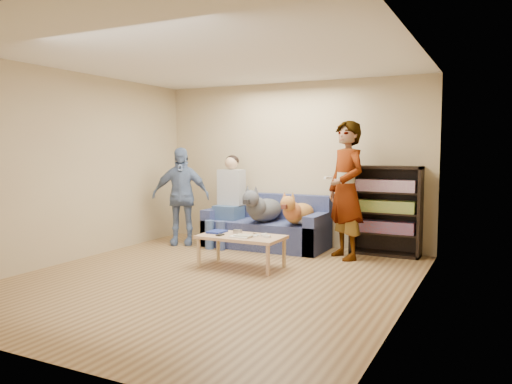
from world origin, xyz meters
The scene contains 27 objects.
ground centered at (0.00, 0.00, 0.00)m, with size 5.00×5.00×0.00m, color brown.
ceiling centered at (0.00, 0.00, 2.60)m, with size 5.00×5.00×0.00m, color white.
wall_back centered at (0.00, 2.50, 1.30)m, with size 4.50×4.50×0.00m, color tan.
wall_front centered at (0.00, -2.50, 1.30)m, with size 4.50×4.50×0.00m, color tan.
wall_left centered at (-2.25, 0.00, 1.30)m, with size 5.00×5.00×0.00m, color tan.
wall_right centered at (2.25, 0.00, 1.30)m, with size 5.00×5.00×0.00m, color tan.
blanket centered at (0.41, 1.92, 0.51)m, with size 0.45×0.38×0.16m, color #AFAFB4.
person_standing_right centered at (1.09, 1.83, 0.97)m, with size 0.71×0.46×1.94m, color gray.
person_standing_left centered at (-1.59, 1.66, 0.78)m, with size 0.92×0.38×1.57m, color #7793BF.
held_controller centered at (0.89, 1.63, 1.15)m, with size 0.04×0.13×0.03m, color white.
notebook_blue centered at (-0.37, 0.76, 0.43)m, with size 0.20×0.26×0.03m, color navy.
papers centered at (0.08, 0.61, 0.43)m, with size 0.26×0.20×0.01m, color white.
magazine centered at (0.11, 0.63, 0.44)m, with size 0.22×0.17×0.01m, color #AAA088.
camera_silver centered at (-0.09, 0.83, 0.45)m, with size 0.11×0.06×0.05m, color #A9AAAE.
controller_a centered at (0.31, 0.81, 0.43)m, with size 0.04×0.13×0.03m, color silver.
controller_b centered at (0.39, 0.73, 0.43)m, with size 0.09×0.06×0.03m, color white.
headphone_cup_a centered at (0.23, 0.69, 0.43)m, with size 0.07×0.07×0.02m, color white.
headphone_cup_b centered at (0.23, 0.77, 0.43)m, with size 0.07×0.07×0.02m, color silver.
pen_orange centered at (0.01, 0.55, 0.42)m, with size 0.01×0.01×0.14m, color #C0571B.
pen_black centered at (0.15, 0.89, 0.42)m, with size 0.01×0.01×0.14m, color black.
wallet centered at (-0.22, 0.59, 0.43)m, with size 0.07×0.12×0.01m, color black.
sofa centered at (-0.25, 2.10, 0.28)m, with size 1.90×0.85×0.82m.
person_seated centered at (-0.88, 1.97, 0.77)m, with size 0.40×0.73×1.47m.
dog_gray centered at (-0.23, 1.89, 0.63)m, with size 0.41×1.25×0.59m.
dog_tan centered at (0.34, 1.89, 0.61)m, with size 0.36×1.14×0.52m.
coffee_table centered at (0.03, 0.71, 0.37)m, with size 1.10×0.60×0.42m.
bookshelf centered at (1.55, 2.33, 0.68)m, with size 1.00×0.34×1.30m.
Camera 1 is at (3.06, -4.95, 1.55)m, focal length 35.00 mm.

